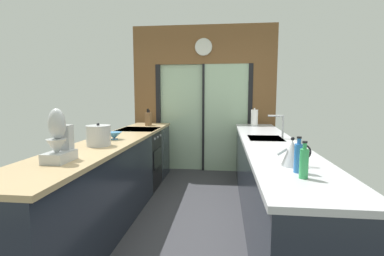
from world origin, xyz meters
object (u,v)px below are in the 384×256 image
at_px(mixing_bowl, 114,135).
at_px(stock_pot, 99,136).
at_px(knife_block, 148,119).
at_px(soap_bottle_far, 298,157).
at_px(kettle, 292,153).
at_px(paper_towel_roll, 254,118).
at_px(soap_bottle_near, 304,163).
at_px(stand_mixer, 59,141).
at_px(oven_range, 139,159).

xyz_separation_m(mixing_bowl, stock_pot, (0.00, -0.41, 0.06)).
xyz_separation_m(knife_block, soap_bottle_far, (1.78, -2.74, -0.01)).
xyz_separation_m(kettle, paper_towel_roll, (-0.00, 2.67, 0.04)).
bearing_deg(knife_block, mixing_bowl, -90.00).
relative_size(stock_pot, soap_bottle_near, 1.04).
bearing_deg(mixing_bowl, soap_bottle_near, -37.29).
distance_m(mixing_bowl, stock_pot, 0.42).
relative_size(kettle, paper_towel_roll, 0.82).
bearing_deg(knife_block, stand_mixer, -90.00).
xyz_separation_m(stand_mixer, soap_bottle_near, (1.78, -0.25, -0.06)).
xyz_separation_m(knife_block, soap_bottle_near, (1.78, -2.87, -0.01)).
height_order(stock_pot, soap_bottle_far, soap_bottle_far).
relative_size(knife_block, soap_bottle_near, 1.21).
bearing_deg(kettle, paper_towel_roll, 90.05).
bearing_deg(soap_bottle_far, soap_bottle_near, -90.00).
xyz_separation_m(mixing_bowl, soap_bottle_far, (1.78, -1.22, 0.06)).
relative_size(mixing_bowl, knife_block, 0.64).
distance_m(oven_range, knife_block, 0.77).
bearing_deg(kettle, knife_block, 124.86).
bearing_deg(paper_towel_roll, soap_bottle_near, -90.00).
distance_m(mixing_bowl, soap_bottle_near, 2.24).
relative_size(mixing_bowl, stock_pot, 0.74).
height_order(mixing_bowl, stand_mixer, stand_mixer).
bearing_deg(knife_block, kettle, -55.14).
bearing_deg(knife_block, soap_bottle_far, -56.97).
bearing_deg(stock_pot, soap_bottle_far, -24.43).
xyz_separation_m(oven_range, paper_towel_roll, (1.80, 0.62, 0.60)).
bearing_deg(soap_bottle_near, soap_bottle_far, 90.00).
bearing_deg(mixing_bowl, soap_bottle_far, -34.42).
height_order(oven_range, mixing_bowl, mixing_bowl).
distance_m(mixing_bowl, paper_towel_roll, 2.42).
height_order(knife_block, stand_mixer, stand_mixer).
relative_size(stand_mixer, stock_pot, 1.70).
xyz_separation_m(soap_bottle_near, soap_bottle_far, (0.00, 0.14, 0.00)).
distance_m(stand_mixer, soap_bottle_near, 1.80).
bearing_deg(stock_pot, kettle, -19.45).
bearing_deg(mixing_bowl, oven_range, 91.05).
xyz_separation_m(stand_mixer, soap_bottle_far, (1.78, -0.11, -0.06)).
height_order(knife_block, kettle, knife_block).
xyz_separation_m(oven_range, soap_bottle_near, (1.80, -2.36, 0.56)).
bearing_deg(soap_bottle_far, kettle, 89.24).
xyz_separation_m(stock_pot, kettle, (1.78, -0.63, -0.01)).
bearing_deg(mixing_bowl, knife_block, 90.00).
relative_size(soap_bottle_far, paper_towel_roll, 0.82).
relative_size(stand_mixer, paper_towel_roll, 1.40).
distance_m(kettle, paper_towel_roll, 2.67).
height_order(oven_range, paper_towel_roll, paper_towel_roll).
distance_m(knife_block, soap_bottle_near, 3.38).
distance_m(knife_block, paper_towel_roll, 1.78).
bearing_deg(soap_bottle_near, stock_pot, 152.05).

